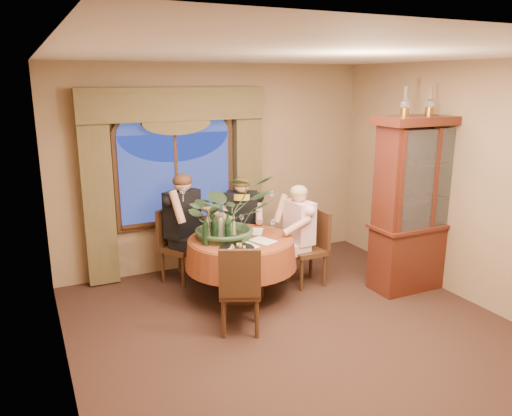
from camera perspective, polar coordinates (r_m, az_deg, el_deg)
name	(u,v)px	position (r m, az deg, el deg)	size (l,w,h in m)	color
floor	(306,339)	(5.31, 5.78, -14.73)	(5.00, 5.00, 0.00)	black
wall_back	(216,167)	(6.99, -4.58, 4.68)	(4.50, 4.50, 0.00)	#886C4D
wall_right	(479,186)	(6.25, 24.11, 2.27)	(5.00, 5.00, 0.00)	#886C4D
ceiling	(314,54)	(4.64, 6.69, 17.04)	(5.00, 5.00, 0.00)	white
window	(176,179)	(6.76, -9.11, 3.34)	(1.62, 0.10, 1.32)	navy
arched_transom	(174,120)	(6.65, -9.39, 9.94)	(1.60, 0.06, 0.44)	navy
drapery_left	(98,196)	(6.53, -17.64, 1.36)	(0.38, 0.14, 2.32)	#4E4529
drapery_right	(248,181)	(7.09, -0.95, 3.05)	(0.38, 0.14, 2.32)	#4E4529
swag_valance	(175,104)	(6.56, -9.26, 11.64)	(2.45, 0.16, 0.42)	#4E4529
dining_table	(241,268)	(6.08, -1.71, -6.83)	(1.34, 1.34, 0.75)	maroon
china_cabinet	(421,204)	(6.53, 18.38, 0.44)	(1.34, 0.53, 2.17)	#3C160F
oil_lamp_left	(405,102)	(6.10, 16.71, 11.57)	(0.11, 0.11, 0.34)	#A5722D
oil_lamp_center	(430,101)	(6.36, 19.29, 11.47)	(0.11, 0.11, 0.34)	#A5722D
oil_lamp_right	(454,100)	(6.63, 21.66, 11.36)	(0.11, 0.11, 0.34)	#A5722D
chair_right	(307,249)	(6.44, 5.83, -4.66)	(0.42, 0.42, 0.96)	black
chair_back_right	(240,238)	(6.84, -1.86, -3.45)	(0.42, 0.42, 0.96)	black
chair_back	(181,246)	(6.58, -8.60, -4.35)	(0.42, 0.42, 0.96)	black
chair_front_left	(240,288)	(5.26, -1.81, -9.11)	(0.42, 0.42, 0.96)	black
person_pink	(299,235)	(6.41, 4.95, -3.09)	(0.47, 0.43, 1.31)	beige
person_back	(183,228)	(6.53, -8.37, -2.26)	(0.52, 0.47, 1.44)	black
person_scarf	(242,224)	(6.81, -1.59, -1.89)	(0.48, 0.44, 1.33)	black
stoneware_vase	(230,226)	(6.01, -2.94, -2.04)	(0.14, 0.14, 0.25)	tan
centerpiece_plant	(227,183)	(5.85, -3.38, 2.84)	(1.05, 1.17, 0.91)	#334F30
olive_bowl	(246,237)	(5.93, -1.20, -3.32)	(0.14, 0.14, 0.05)	#4D5427
cheese_platter	(237,249)	(5.56, -2.21, -4.67)	(0.40, 0.40, 0.02)	black
wine_bottle_0	(213,224)	(5.98, -4.97, -1.78)	(0.07, 0.07, 0.33)	black
wine_bottle_1	(214,228)	(5.79, -4.78, -2.32)	(0.07, 0.07, 0.33)	black
wine_bottle_2	(206,231)	(5.69, -5.78, -2.66)	(0.07, 0.07, 0.33)	black
wine_bottle_3	(228,228)	(5.78, -3.23, -2.33)	(0.07, 0.07, 0.33)	black
wine_bottle_4	(220,226)	(5.86, -4.10, -2.12)	(0.07, 0.07, 0.33)	tan
wine_bottle_5	(209,227)	(5.83, -5.45, -2.22)	(0.07, 0.07, 0.33)	tan
tasting_paper_0	(263,241)	(5.85, 0.78, -3.76)	(0.21, 0.30, 0.00)	white
tasting_paper_1	(254,231)	(6.20, -0.24, -2.69)	(0.21, 0.30, 0.00)	white
tasting_paper_2	(245,245)	(5.69, -1.25, -4.29)	(0.21, 0.30, 0.00)	white
wine_glass_person_pink	(273,226)	(6.14, 1.91, -2.03)	(0.07, 0.07, 0.18)	silver
wine_glass_person_back	(212,225)	(6.19, -5.09, -1.95)	(0.07, 0.07, 0.18)	silver
wine_glass_person_scarf	(241,221)	(6.35, -1.67, -1.46)	(0.07, 0.07, 0.18)	silver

